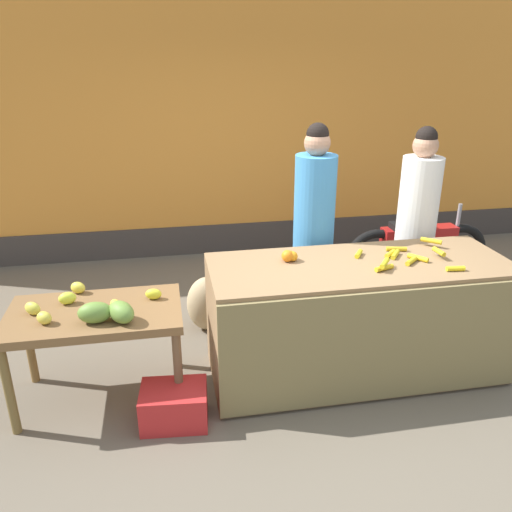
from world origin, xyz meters
name	(u,v)px	position (x,y,z in m)	size (l,w,h in m)	color
ground_plane	(299,374)	(0.00, 0.00, 0.00)	(24.00, 24.00, 0.00)	#665B4C
market_wall_back	(240,109)	(0.00, 2.85, 1.73)	(8.58, 0.23, 3.52)	orange
fruit_stall_counter	(357,319)	(0.44, -0.01, 0.45)	(2.21, 0.85, 0.91)	olive
side_table_wooden	(95,322)	(-1.46, 0.00, 0.61)	(1.17, 0.68, 0.70)	brown
banana_bunch_pile	(406,256)	(0.79, 0.00, 0.93)	(0.75, 0.57, 0.07)	yellow
orange_pile	(290,256)	(-0.07, 0.13, 0.95)	(0.12, 0.11, 0.09)	orange
mango_papaya_pile	(98,309)	(-1.42, -0.10, 0.76)	(0.92, 0.69, 0.14)	yellow
vendor_woman_blue_shirt	(313,233)	(0.27, 0.66, 0.92)	(0.34, 0.34, 1.83)	#33333D
vendor_woman_white_shirt	(415,229)	(1.20, 0.67, 0.90)	(0.34, 0.34, 1.78)	#33333D
parked_motorcycle	(417,249)	(1.65, 1.41, 0.40)	(1.60, 0.18, 0.88)	black
produce_crate	(174,405)	(-0.97, -0.37, 0.13)	(0.44, 0.32, 0.26)	red
produce_sack	(207,303)	(-0.63, 0.85, 0.25)	(0.36, 0.30, 0.50)	tan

